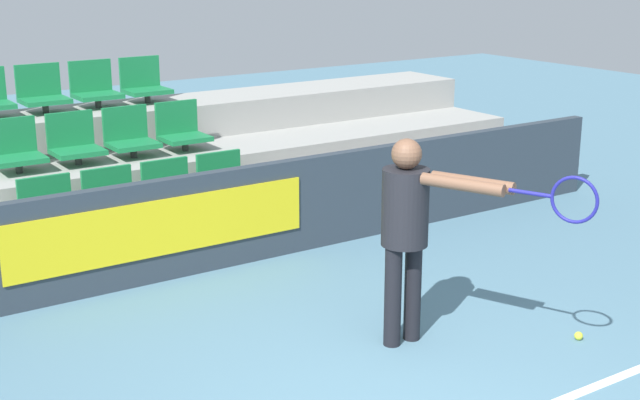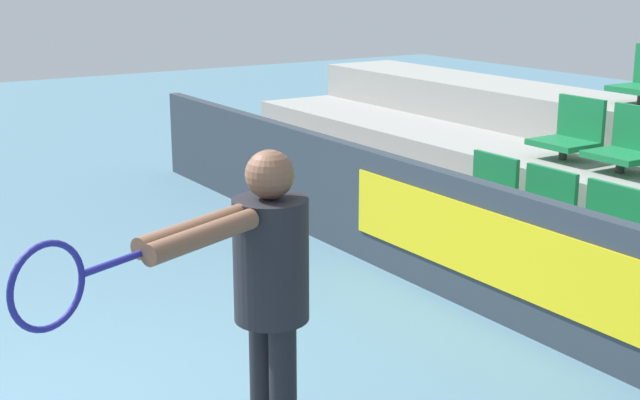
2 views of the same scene
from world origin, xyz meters
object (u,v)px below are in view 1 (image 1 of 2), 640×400
at_px(stadium_chair_4, 15,150).
at_px(tennis_player, 413,220).
at_px(stadium_chair_5, 75,143).
at_px(stadium_chair_7, 182,130).
at_px(stadium_chair_3, 224,183).
at_px(stadium_chair_2, 171,192).
at_px(stadium_chair_10, 95,88).
at_px(stadium_chair_11, 144,84).
at_px(stadium_chair_6, 130,136).
at_px(stadium_chair_0, 50,211).
at_px(stadium_chair_9, 42,93).
at_px(stadium_chair_1, 112,201).
at_px(tennis_ball, 579,336).

height_order(stadium_chair_4, tennis_player, tennis_player).
bearing_deg(stadium_chair_5, stadium_chair_7, 0.00).
bearing_deg(stadium_chair_3, stadium_chair_7, 90.00).
height_order(stadium_chair_2, stadium_chair_5, stadium_chair_5).
distance_m(stadium_chair_3, stadium_chair_4, 2.07).
relative_size(stadium_chair_7, stadium_chair_10, 1.00).
distance_m(stadium_chair_2, stadium_chair_11, 2.16).
height_order(stadium_chair_2, stadium_chair_3, same).
bearing_deg(stadium_chair_6, stadium_chair_4, 180.00).
height_order(stadium_chair_5, stadium_chair_6, same).
distance_m(stadium_chair_4, tennis_player, 4.34).
bearing_deg(stadium_chair_6, stadium_chair_0, -141.05).
bearing_deg(stadium_chair_9, stadium_chair_10, 0.00).
height_order(stadium_chair_1, stadium_chair_6, stadium_chair_6).
relative_size(stadium_chair_3, stadium_chair_10, 1.00).
relative_size(stadium_chair_10, stadium_chair_11, 1.00).
relative_size(stadium_chair_0, stadium_chair_4, 1.00).
relative_size(stadium_chair_3, stadium_chair_4, 1.00).
relative_size(stadium_chair_3, tennis_player, 0.33).
bearing_deg(stadium_chair_7, stadium_chair_10, 121.74).
bearing_deg(stadium_chair_0, stadium_chair_7, 28.32).
relative_size(stadium_chair_2, stadium_chair_10, 1.00).
xyz_separation_m(stadium_chair_4, stadium_chair_6, (1.19, 0.00, 0.00)).
xyz_separation_m(stadium_chair_1, stadium_chair_5, (0.00, 0.96, 0.39)).
relative_size(stadium_chair_1, stadium_chair_3, 1.00).
xyz_separation_m(stadium_chair_1, tennis_player, (1.16, -3.00, 0.38)).
relative_size(stadium_chair_4, stadium_chair_6, 1.00).
bearing_deg(stadium_chair_11, tennis_ball, -79.02).
height_order(stadium_chair_10, tennis_ball, stadium_chair_10).
bearing_deg(stadium_chair_10, stadium_chair_1, -107.19).
bearing_deg(stadium_chair_11, stadium_chair_3, -90.00).
xyz_separation_m(stadium_chair_6, tennis_player, (0.56, -3.97, -0.01)).
height_order(stadium_chair_1, stadium_chair_5, stadium_chair_5).
height_order(stadium_chair_1, stadium_chair_10, stadium_chair_10).
xyz_separation_m(stadium_chair_5, stadium_chair_6, (0.60, 0.00, 0.00)).
xyz_separation_m(stadium_chair_6, stadium_chair_10, (0.00, 0.96, 0.39)).
xyz_separation_m(stadium_chair_1, stadium_chair_9, (0.00, 1.93, 0.78)).
bearing_deg(stadium_chair_4, stadium_chair_1, -58.26).
xyz_separation_m(stadium_chair_4, tennis_ball, (2.88, -4.64, -0.96)).
distance_m(stadium_chair_1, stadium_chair_10, 2.16).
relative_size(stadium_chair_4, stadium_chair_5, 1.00).
height_order(stadium_chair_7, tennis_player, tennis_player).
bearing_deg(stadium_chair_11, stadium_chair_9, 180.00).
xyz_separation_m(stadium_chair_4, stadium_chair_7, (1.79, 0.00, 0.00)).
bearing_deg(stadium_chair_3, tennis_ball, -73.52).
distance_m(stadium_chair_3, stadium_chair_10, 2.16).
xyz_separation_m(stadium_chair_2, stadium_chair_10, (0.00, 1.93, 0.78)).
bearing_deg(stadium_chair_10, stadium_chair_5, -121.74).
bearing_deg(stadium_chair_3, tennis_player, -90.63).
xyz_separation_m(stadium_chair_9, tennis_ball, (2.28, -5.60, -1.35)).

